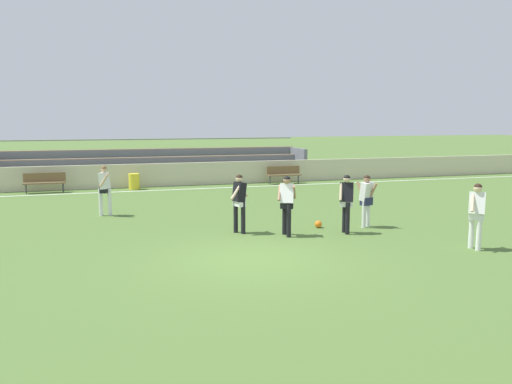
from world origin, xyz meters
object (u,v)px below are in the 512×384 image
at_px(bleacher_stand, 153,164).
at_px(soccer_ball, 318,224).
at_px(player_dark_pressing_high, 346,199).
at_px(player_white_trailing_run, 287,200).
at_px(player_white_overlapping, 367,197).
at_px(player_dark_wide_right, 239,198).
at_px(bench_near_wall_gap, 45,181).
at_px(player_white_dropping_back, 477,210).
at_px(trash_bin, 134,181).
at_px(bench_centre_sideline, 284,173).
at_px(player_white_deep_cover, 105,186).

bearing_deg(bleacher_stand, soccer_ball, -74.50).
xyz_separation_m(player_dark_pressing_high, player_white_trailing_run, (-1.76, 0.20, 0.00)).
bearing_deg(player_white_overlapping, player_dark_wide_right, 175.35).
xyz_separation_m(bleacher_stand, bench_near_wall_gap, (-5.10, -2.96, -0.38)).
height_order(bench_near_wall_gap, player_white_overlapping, player_white_overlapping).
xyz_separation_m(player_white_dropping_back, soccer_ball, (-2.76, 3.55, -0.90)).
xyz_separation_m(bench_near_wall_gap, player_dark_wide_right, (6.33, -10.51, 0.49)).
xyz_separation_m(bleacher_stand, player_white_overlapping, (5.18, -13.79, 0.03)).
xyz_separation_m(trash_bin, soccer_ball, (4.89, -10.46, -0.27)).
xyz_separation_m(bleacher_stand, soccer_ball, (3.73, -13.46, -0.81)).
distance_m(bleacher_stand, player_dark_wide_right, 13.53).
relative_size(bench_centre_sideline, trash_bin, 2.40).
bearing_deg(player_dark_pressing_high, player_white_trailing_run, 173.44).
relative_size(bleacher_stand, bench_near_wall_gap, 9.37).
bearing_deg(bench_near_wall_gap, player_white_dropping_back, -50.44).
distance_m(trash_bin, player_dark_pressing_high, 12.60).
bearing_deg(bleacher_stand, player_dark_pressing_high, -73.77).
distance_m(player_dark_pressing_high, player_dark_wide_right, 3.10).
xyz_separation_m(bench_near_wall_gap, trash_bin, (3.95, -0.04, -0.17)).
distance_m(player_dark_wide_right, player_white_overlapping, 3.96).
height_order(bench_centre_sideline, soccer_ball, bench_centre_sideline).
relative_size(bench_near_wall_gap, player_dark_pressing_high, 1.05).
relative_size(player_dark_pressing_high, player_white_overlapping, 1.06).
distance_m(bench_centre_sideline, trash_bin, 7.57).
relative_size(bench_centre_sideline, player_white_dropping_back, 1.06).
xyz_separation_m(bench_near_wall_gap, bench_centre_sideline, (11.52, 0.00, 0.00)).
xyz_separation_m(bench_centre_sideline, player_white_deep_cover, (-8.92, -6.55, 0.49)).
xyz_separation_m(bleacher_stand, player_white_deep_cover, (-2.50, -9.52, 0.11)).
xyz_separation_m(bleacher_stand, player_dark_wide_right, (1.23, -13.47, 0.11)).
xyz_separation_m(player_dark_wide_right, player_white_overlapping, (3.95, -0.32, -0.08)).
distance_m(player_white_deep_cover, soccer_ball, 7.43).
xyz_separation_m(player_white_overlapping, player_white_dropping_back, (1.32, -3.22, 0.06)).
xyz_separation_m(player_dark_wide_right, soccer_ball, (2.51, 0.01, -0.92)).
height_order(player_dark_pressing_high, player_white_deep_cover, player_white_deep_cover).
relative_size(bench_near_wall_gap, player_dark_wide_right, 1.04).
xyz_separation_m(bench_near_wall_gap, player_dark_pressing_high, (9.29, -11.43, 0.48)).
distance_m(bleacher_stand, player_white_dropping_back, 18.21).
bearing_deg(bench_near_wall_gap, player_white_trailing_run, -56.14).
bearing_deg(trash_bin, bench_centre_sideline, 0.27).
height_order(player_dark_pressing_high, soccer_ball, player_dark_pressing_high).
height_order(bench_centre_sideline, player_white_deep_cover, player_white_deep_cover).
relative_size(bleacher_stand, player_white_overlapping, 10.46).
xyz_separation_m(player_dark_wide_right, player_white_dropping_back, (5.27, -3.54, -0.02)).
distance_m(bleacher_stand, player_white_trailing_run, 14.40).
bearing_deg(bleacher_stand, player_white_dropping_back, -69.09).
height_order(player_dark_pressing_high, player_dark_wide_right, player_dark_wide_right).
xyz_separation_m(player_white_dropping_back, player_white_deep_cover, (-9.00, 7.49, 0.02)).
relative_size(trash_bin, player_white_overlapping, 0.47).
distance_m(player_white_trailing_run, player_white_dropping_back, 4.95).
relative_size(bench_near_wall_gap, player_white_dropping_back, 1.06).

